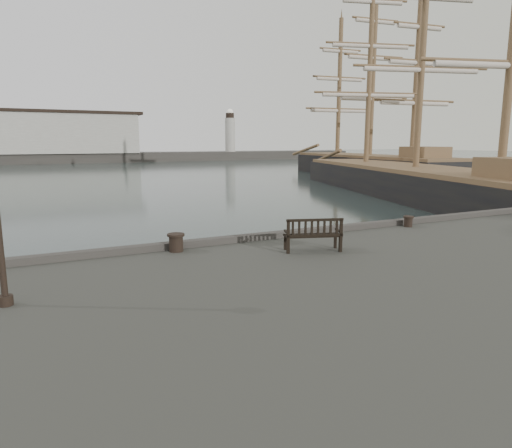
{
  "coord_description": "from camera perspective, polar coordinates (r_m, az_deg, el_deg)",
  "views": [
    {
      "loc": [
        -6.95,
        -11.79,
        4.38
      ],
      "look_at": [
        -1.29,
        -0.5,
        2.1
      ],
      "focal_mm": 32.0,
      "sensor_mm": 36.0,
      "label": 1
    }
  ],
  "objects": [
    {
      "name": "ground",
      "position": [
        14.37,
        3.75,
        -7.53
      ],
      "size": [
        400.0,
        400.0,
        0.0
      ],
      "primitive_type": "plane",
      "color": "black",
      "rests_on": "ground"
    },
    {
      "name": "tall_ship_far",
      "position": [
        58.96,
        13.92,
        6.49
      ],
      "size": [
        9.88,
        29.51,
        24.82
      ],
      "rotation": [
        0.0,
        0.0,
        -0.13
      ],
      "color": "black",
      "rests_on": "ground"
    },
    {
      "name": "tall_ship_main",
      "position": [
        39.33,
        19.18,
        4.28
      ],
      "size": [
        16.71,
        35.63,
        26.31
      ],
      "rotation": [
        0.0,
        0.0,
        -0.29
      ],
      "color": "black",
      "rests_on": "ground"
    },
    {
      "name": "bench",
      "position": [
        12.01,
        7.1,
        -2.09
      ],
      "size": [
        1.58,
        0.97,
        0.86
      ],
      "rotation": [
        0.0,
        0.0,
        -0.33
      ],
      "color": "black",
      "rests_on": "quay"
    },
    {
      "name": "bollard_right",
      "position": [
        16.18,
        18.5,
        0.31
      ],
      "size": [
        0.35,
        0.35,
        0.36
      ],
      "primitive_type": "cylinder",
      "rotation": [
        0.0,
        0.0,
        0.01
      ],
      "color": "black",
      "rests_on": "quay"
    },
    {
      "name": "breakwater",
      "position": [
        103.82,
        -25.65,
        9.21
      ],
      "size": [
        140.0,
        9.5,
        12.2
      ],
      "color": "#383530",
      "rests_on": "ground"
    },
    {
      "name": "bollard_left",
      "position": [
        12.05,
        -9.96,
        -2.31
      ],
      "size": [
        0.58,
        0.58,
        0.47
      ],
      "primitive_type": "cylinder",
      "rotation": [
        0.0,
        0.0,
        0.35
      ],
      "color": "black",
      "rests_on": "quay"
    }
  ]
}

